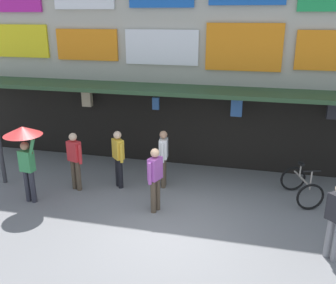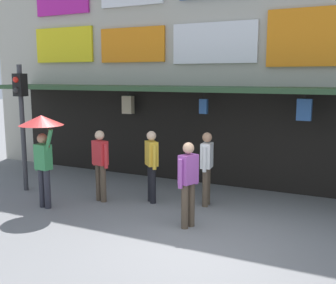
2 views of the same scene
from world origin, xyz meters
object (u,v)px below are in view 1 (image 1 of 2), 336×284
object	(u,v)px
bicycle_parked	(301,186)
pedestrian_in_blue	(164,156)
pedestrian_with_umbrella	(24,143)
pedestrian_in_white	(118,156)
pedestrian_in_red	(75,158)
pedestrian_in_purple	(336,218)
pedestrian_in_green	(155,177)

from	to	relation	value
bicycle_parked	pedestrian_in_blue	distance (m)	3.81
pedestrian_with_umbrella	pedestrian_in_blue	xyz separation A→B (m)	(3.19, 1.72, -0.69)
pedestrian_in_white	pedestrian_in_red	world-z (taller)	same
bicycle_parked	pedestrian_in_purple	xyz separation A→B (m)	(0.37, -2.52, 0.55)
pedestrian_in_purple	pedestrian_in_blue	xyz separation A→B (m)	(-4.13, 2.46, 0.00)
pedestrian_in_purple	pedestrian_in_green	xyz separation A→B (m)	(-3.98, 1.03, 0.00)
pedestrian_in_purple	pedestrian_in_green	distance (m)	4.12
pedestrian_in_red	pedestrian_in_green	size ratio (longest dim) A/B	1.00
pedestrian_in_blue	pedestrian_in_green	size ratio (longest dim) A/B	1.00
pedestrian_in_white	pedestrian_in_green	xyz separation A→B (m)	(1.38, -1.09, 0.00)
pedestrian_in_white	pedestrian_in_red	xyz separation A→B (m)	(-1.12, -0.44, 0.00)
pedestrian_in_purple	pedestrian_in_red	bearing A→B (deg)	165.44
pedestrian_in_purple	bicycle_parked	bearing A→B (deg)	98.29
pedestrian_in_white	pedestrian_in_blue	size ratio (longest dim) A/B	1.00
bicycle_parked	pedestrian_in_purple	world-z (taller)	pedestrian_in_purple
bicycle_parked	pedestrian_in_blue	size ratio (longest dim) A/B	0.79
pedestrian_in_white	pedestrian_with_umbrella	bearing A→B (deg)	-144.75
pedestrian_in_white	pedestrian_in_purple	bearing A→B (deg)	-21.62
pedestrian_in_blue	pedestrian_in_white	bearing A→B (deg)	-165.00
bicycle_parked	pedestrian_in_white	distance (m)	5.04
pedestrian_with_umbrella	pedestrian_in_purple	xyz separation A→B (m)	(7.33, -0.74, -0.69)
pedestrian_with_umbrella	pedestrian_in_blue	world-z (taller)	pedestrian_with_umbrella
pedestrian_in_green	pedestrian_in_blue	bearing A→B (deg)	96.05
pedestrian_in_white	pedestrian_in_blue	xyz separation A→B (m)	(1.23, 0.33, 0.00)
pedestrian_in_purple	pedestrian_in_blue	bearing A→B (deg)	149.30
pedestrian_in_blue	pedestrian_in_red	distance (m)	2.47
pedestrian_with_umbrella	pedestrian_in_blue	distance (m)	3.69
pedestrian_in_white	pedestrian_in_red	bearing A→B (deg)	-158.37
bicycle_parked	pedestrian_in_purple	distance (m)	2.61
pedestrian_with_umbrella	pedestrian_in_red	xyz separation A→B (m)	(0.85, 0.95, -0.69)
pedestrian_in_purple	pedestrian_in_blue	size ratio (longest dim) A/B	1.00
pedestrian_in_white	pedestrian_in_blue	distance (m)	1.27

